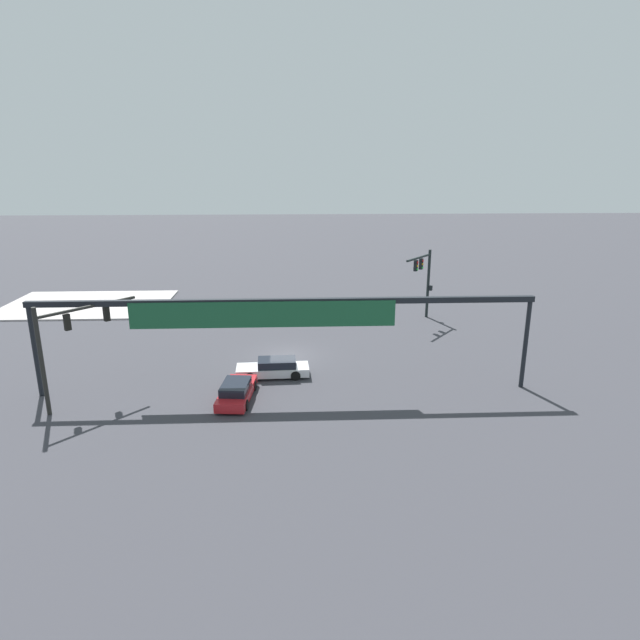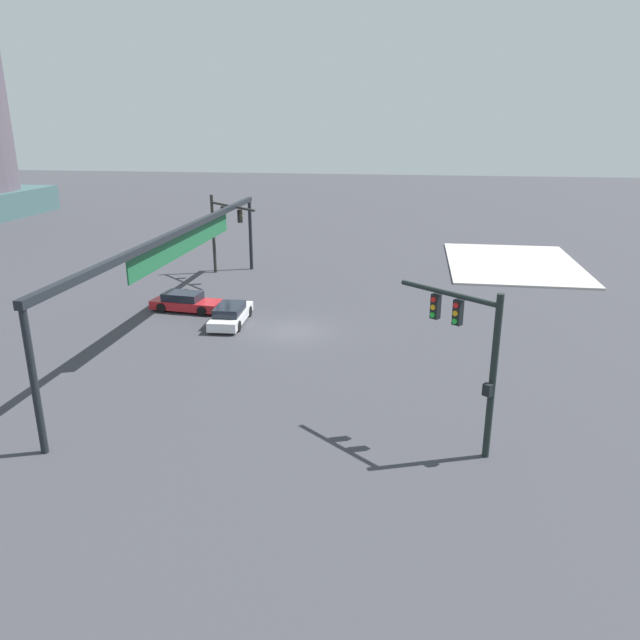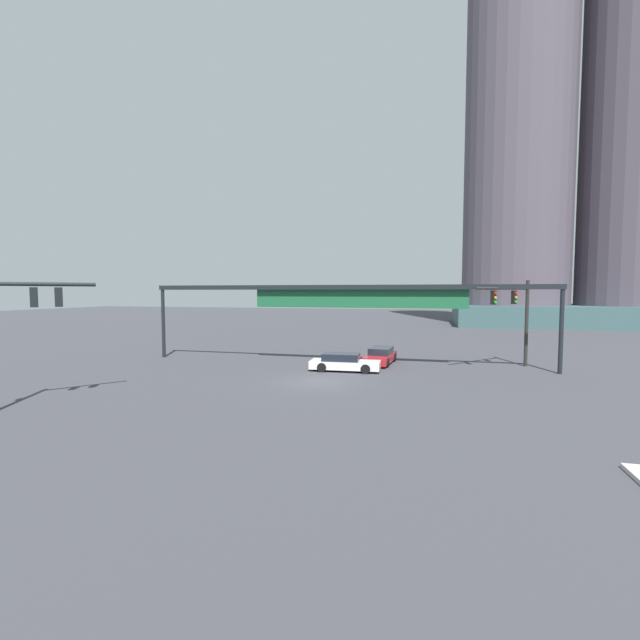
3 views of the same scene
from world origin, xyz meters
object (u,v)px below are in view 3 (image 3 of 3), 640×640
(sedan_car_approaching, at_px, (380,356))
(sedan_car_waiting_far, at_px, (344,363))
(traffic_signal_near_corner, at_px, (16,320))
(traffic_signal_opposite_side, at_px, (516,309))

(sedan_car_approaching, bearing_deg, sedan_car_waiting_far, -24.22)
(traffic_signal_near_corner, xyz_separation_m, traffic_signal_opposite_side, (24.57, 17.11, 0.14))
(sedan_car_approaching, bearing_deg, traffic_signal_near_corner, -36.38)
(traffic_signal_near_corner, distance_m, sedan_car_approaching, 22.84)
(traffic_signal_opposite_side, xyz_separation_m, sedan_car_approaching, (-9.48, -0.33, -3.69))
(sedan_car_waiting_far, bearing_deg, sedan_car_approaching, 57.80)
(traffic_signal_opposite_side, distance_m, sedan_car_approaching, 10.18)
(sedan_car_approaching, xyz_separation_m, sedan_car_waiting_far, (-2.10, -3.67, 0.00))
(traffic_signal_opposite_side, height_order, sedan_car_waiting_far, traffic_signal_opposite_side)
(sedan_car_approaching, distance_m, sedan_car_waiting_far, 4.23)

